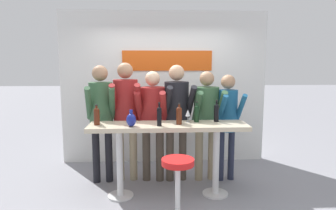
% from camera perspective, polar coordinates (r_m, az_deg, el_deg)
% --- Properties ---
extents(ground_plane, '(40.00, 40.00, 0.00)m').
position_cam_1_polar(ground_plane, '(4.39, 0.05, -16.82)').
color(ground_plane, gray).
extents(back_wall, '(3.75, 0.12, 2.77)m').
position_cam_1_polar(back_wall, '(5.54, -0.75, 3.34)').
color(back_wall, silver).
rests_on(back_wall, ground_plane).
extents(tasting_table, '(2.15, 0.52, 1.02)m').
position_cam_1_polar(tasting_table, '(4.11, 0.05, -6.17)').
color(tasting_table, beige).
rests_on(tasting_table, ground_plane).
extents(bar_stool, '(0.39, 0.39, 0.78)m').
position_cam_1_polar(bar_stool, '(3.51, 1.88, -14.28)').
color(bar_stool, silver).
rests_on(bar_stool, ground_plane).
extents(person_far_left, '(0.47, 0.59, 1.81)m').
position_cam_1_polar(person_far_left, '(4.64, -12.62, -1.01)').
color(person_far_left, black).
rests_on(person_far_left, ground_plane).
extents(person_left, '(0.47, 0.59, 1.85)m').
position_cam_1_polar(person_left, '(4.65, -8.03, -0.64)').
color(person_left, gray).
rests_on(person_left, ground_plane).
extents(person_center_left, '(0.51, 0.60, 1.72)m').
position_cam_1_polar(person_center_left, '(4.60, -2.93, -1.79)').
color(person_center_left, '#473D33').
rests_on(person_center_left, ground_plane).
extents(person_center, '(0.50, 0.62, 1.82)m').
position_cam_1_polar(person_center, '(4.60, 1.66, -0.95)').
color(person_center, '#473D33').
rests_on(person_center, ground_plane).
extents(person_center_right, '(0.49, 0.59, 1.72)m').
position_cam_1_polar(person_center_right, '(4.67, 7.33, -1.71)').
color(person_center_right, gray).
rests_on(person_center_right, ground_plane).
extents(person_right, '(0.41, 0.53, 1.67)m').
position_cam_1_polar(person_right, '(4.71, 11.25, -1.86)').
color(person_right, '#23283D').
rests_on(person_right, ground_plane).
extents(wine_bottle_0, '(0.07, 0.07, 0.31)m').
position_cam_1_polar(wine_bottle_0, '(4.25, 9.20, -1.30)').
color(wine_bottle_0, black).
rests_on(wine_bottle_0, tasting_table).
extents(wine_bottle_1, '(0.07, 0.07, 0.29)m').
position_cam_1_polar(wine_bottle_1, '(4.20, 5.49, -1.46)').
color(wine_bottle_1, black).
rests_on(wine_bottle_1, tasting_table).
extents(wine_bottle_2, '(0.08, 0.08, 0.29)m').
position_cam_1_polar(wine_bottle_2, '(4.02, 2.13, -1.84)').
color(wine_bottle_2, '#4C1E0F').
rests_on(wine_bottle_2, tasting_table).
extents(wine_bottle_3, '(0.08, 0.08, 0.28)m').
position_cam_1_polar(wine_bottle_3, '(4.10, -13.43, -1.94)').
color(wine_bottle_3, '#4C1E0F').
rests_on(wine_bottle_3, tasting_table).
extents(wine_bottle_4, '(0.06, 0.06, 0.32)m').
position_cam_1_polar(wine_bottle_4, '(3.92, -1.67, -1.99)').
color(wine_bottle_4, black).
rests_on(wine_bottle_4, tasting_table).
extents(wine_glass_0, '(0.07, 0.07, 0.18)m').
position_cam_1_polar(wine_glass_0, '(4.18, 3.81, -1.61)').
color(wine_glass_0, silver).
rests_on(wine_glass_0, tasting_table).
extents(decorative_vase, '(0.13, 0.13, 0.22)m').
position_cam_1_polar(decorative_vase, '(3.93, -7.02, -2.80)').
color(decorative_vase, navy).
rests_on(decorative_vase, tasting_table).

